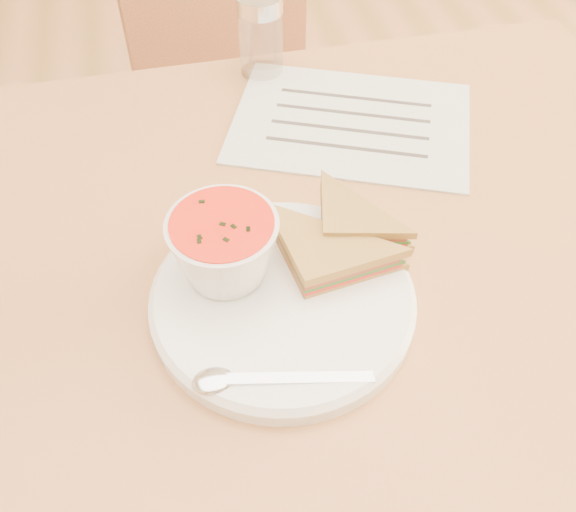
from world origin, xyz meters
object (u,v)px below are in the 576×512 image
object	(u,v)px
soup_bowl	(225,250)
condiment_shaker	(261,35)
dining_table	(295,395)
plate	(283,301)
chair_far	(257,153)

from	to	relation	value
soup_bowl	condiment_shaker	world-z (taller)	condiment_shaker
dining_table	soup_bowl	size ratio (longest dim) A/B	9.37
dining_table	plate	size ratio (longest dim) A/B	3.84
chair_far	plate	world-z (taller)	chair_far
dining_table	plate	bearing A→B (deg)	-111.09
dining_table	condiment_shaker	bearing A→B (deg)	86.01
plate	condiment_shaker	world-z (taller)	condiment_shaker
plate	soup_bowl	distance (m)	0.08
condiment_shaker	chair_far	bearing A→B (deg)	84.03
chair_far	plate	distance (m)	0.72
condiment_shaker	soup_bowl	bearing A→B (deg)	-106.28
soup_bowl	condiment_shaker	size ratio (longest dim) A/B	0.96
chair_far	soup_bowl	world-z (taller)	soup_bowl
chair_far	condiment_shaker	size ratio (longest dim) A/B	7.44
soup_bowl	condiment_shaker	xyz separation A→B (m)	(0.11, 0.37, 0.00)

